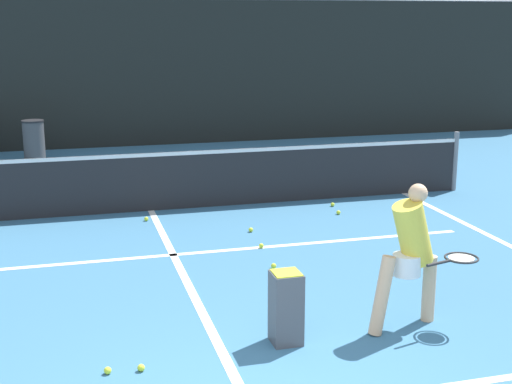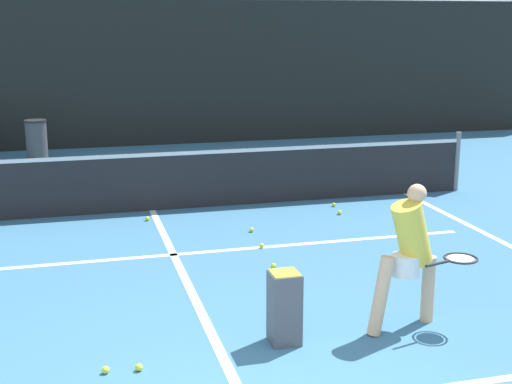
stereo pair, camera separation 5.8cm
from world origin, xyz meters
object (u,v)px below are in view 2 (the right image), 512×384
(player_practicing, at_px, (410,251))
(trash_bin, at_px, (36,139))
(ball_hopper, at_px, (284,306))
(parked_car, at_px, (287,104))

(player_practicing, relative_size, trash_bin, 1.69)
(ball_hopper, bearing_deg, trash_bin, 103.91)
(ball_hopper, distance_m, trash_bin, 10.70)
(player_practicing, distance_m, ball_hopper, 1.37)
(ball_hopper, bearing_deg, parked_car, 72.55)
(ball_hopper, bearing_deg, player_practicing, 1.54)
(trash_bin, distance_m, parked_car, 7.79)
(ball_hopper, xyz_separation_m, trash_bin, (-2.57, 10.39, 0.07))
(ball_hopper, height_order, parked_car, parked_car)
(trash_bin, height_order, parked_car, parked_car)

